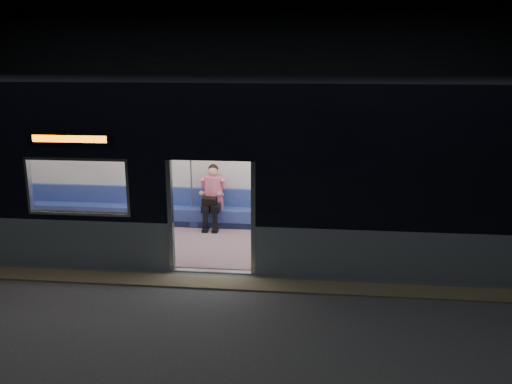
# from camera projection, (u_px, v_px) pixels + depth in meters

# --- Properties ---
(station_floor) EXTENTS (24.00, 14.00, 0.01)m
(station_floor) POSITION_uv_depth(u_px,v_px,m) (201.00, 298.00, 8.74)
(station_floor) COLOR #47494C
(station_floor) RESTS_ON ground
(station_envelope) EXTENTS (24.00, 14.00, 5.00)m
(station_envelope) POSITION_uv_depth(u_px,v_px,m) (194.00, 65.00, 7.83)
(station_envelope) COLOR black
(station_envelope) RESTS_ON station_floor
(tactile_strip) EXTENTS (22.80, 0.50, 0.03)m
(tactile_strip) POSITION_uv_depth(u_px,v_px,m) (207.00, 282.00, 9.27)
(tactile_strip) COLOR #8C7F59
(tactile_strip) RESTS_ON station_floor
(metro_car) EXTENTS (18.00, 3.04, 3.35)m
(metro_car) POSITION_uv_depth(u_px,v_px,m) (225.00, 156.00, 10.73)
(metro_car) COLOR gray
(metro_car) RESTS_ON station_floor
(passenger) EXTENTS (0.43, 0.72, 1.41)m
(passenger) POSITION_uv_depth(u_px,v_px,m) (213.00, 193.00, 12.00)
(passenger) COLOR black
(passenger) RESTS_ON metro_car
(handbag) EXTENTS (0.32, 0.28, 0.15)m
(handbag) POSITION_uv_depth(u_px,v_px,m) (210.00, 201.00, 11.81)
(handbag) COLOR black
(handbag) RESTS_ON passenger
(transit_map) EXTENTS (0.92, 0.03, 0.60)m
(transit_map) POSITION_uv_depth(u_px,v_px,m) (466.00, 168.00, 11.57)
(transit_map) COLOR white
(transit_map) RESTS_ON metro_car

